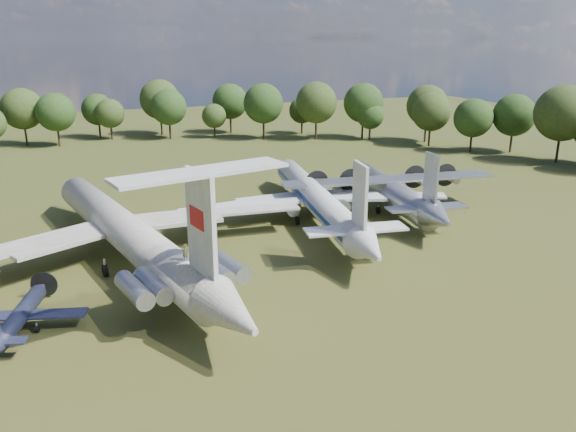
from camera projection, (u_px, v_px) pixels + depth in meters
name	position (u px, v px, depth m)	size (l,w,h in m)	color
ground	(178.00, 263.00, 64.03)	(300.00, 300.00, 0.00)	#213913
il62_airliner	(127.00, 239.00, 63.11)	(45.14, 58.68, 5.76)	beige
tu104_jet	(316.00, 204.00, 78.01)	(37.73, 50.31, 5.03)	white
an12_transport	(391.00, 195.00, 82.64)	(32.25, 36.04, 4.74)	#9D9FA4
small_prop_west	(20.00, 320.00, 48.76)	(11.04, 15.05, 2.21)	black
person_on_il62	(185.00, 252.00, 49.29)	(0.57, 0.38, 1.58)	olive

